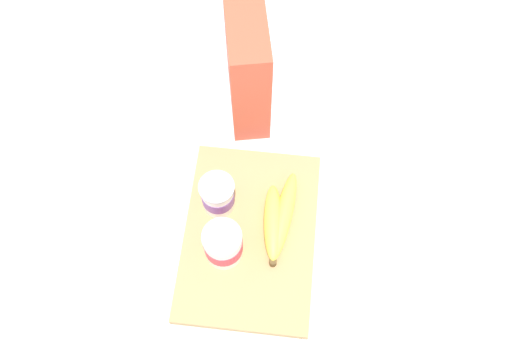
{
  "coord_description": "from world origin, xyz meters",
  "views": [
    {
      "loc": [
        -0.34,
        -0.05,
        1.01
      ],
      "look_at": [
        0.11,
        0.0,
        0.07
      ],
      "focal_mm": 38.4,
      "sensor_mm": 36.0,
      "label": 1
    }
  ],
  "objects_px": {
    "cereal_box": "(247,62)",
    "yogurt_cup_back": "(218,195)",
    "yogurt_cup_front": "(223,244)",
    "banana_bunch": "(278,219)",
    "cutting_board": "(250,236)"
  },
  "relations": [
    {
      "from": "cereal_box",
      "to": "yogurt_cup_front",
      "type": "xyz_separation_m",
      "value": [
        -0.36,
        0.0,
        -0.06
      ]
    },
    {
      "from": "cereal_box",
      "to": "yogurt_cup_back",
      "type": "relative_size",
      "value": 3.09
    },
    {
      "from": "cutting_board",
      "to": "yogurt_cup_front",
      "type": "bearing_deg",
      "value": 133.17
    },
    {
      "from": "yogurt_cup_front",
      "to": "banana_bunch",
      "type": "height_order",
      "value": "yogurt_cup_front"
    },
    {
      "from": "cutting_board",
      "to": "yogurt_cup_back",
      "type": "distance_m",
      "value": 0.1
    },
    {
      "from": "cereal_box",
      "to": "yogurt_cup_front",
      "type": "height_order",
      "value": "cereal_box"
    },
    {
      "from": "yogurt_cup_back",
      "to": "banana_bunch",
      "type": "relative_size",
      "value": 0.44
    },
    {
      "from": "yogurt_cup_back",
      "to": "cutting_board",
      "type": "bearing_deg",
      "value": -129.65
    },
    {
      "from": "yogurt_cup_front",
      "to": "yogurt_cup_back",
      "type": "bearing_deg",
      "value": 13.75
    },
    {
      "from": "cereal_box",
      "to": "yogurt_cup_back",
      "type": "distance_m",
      "value": 0.27
    },
    {
      "from": "yogurt_cup_back",
      "to": "banana_bunch",
      "type": "height_order",
      "value": "yogurt_cup_back"
    },
    {
      "from": "yogurt_cup_back",
      "to": "yogurt_cup_front",
      "type": "bearing_deg",
      "value": -166.25
    },
    {
      "from": "yogurt_cup_back",
      "to": "banana_bunch",
      "type": "bearing_deg",
      "value": -102.23
    },
    {
      "from": "yogurt_cup_back",
      "to": "cereal_box",
      "type": "bearing_deg",
      "value": -5.63
    },
    {
      "from": "banana_bunch",
      "to": "cutting_board",
      "type": "bearing_deg",
      "value": 119.65
    }
  ]
}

